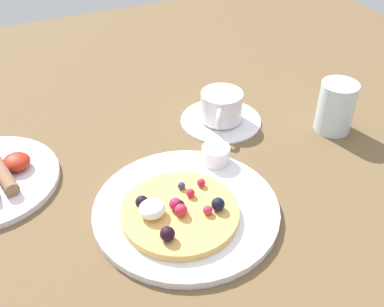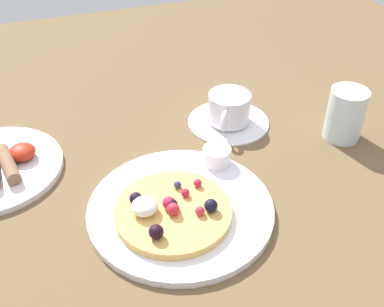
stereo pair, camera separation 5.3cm
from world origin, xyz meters
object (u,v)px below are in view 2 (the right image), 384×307
(coffee_saucer, at_px, (228,121))
(coffee_cup, at_px, (229,107))
(water_glass, at_px, (345,114))
(syrup_ramekin, at_px, (217,156))
(pancake_plate, at_px, (181,209))

(coffee_saucer, distance_m, coffee_cup, 0.03)
(water_glass, bearing_deg, syrup_ramekin, -177.50)
(syrup_ramekin, height_order, coffee_cup, coffee_cup)
(syrup_ramekin, xyz_separation_m, coffee_cup, (0.07, 0.11, 0.01))
(water_glass, bearing_deg, coffee_cup, 148.79)
(pancake_plate, height_order, syrup_ramekin, syrup_ramekin)
(pancake_plate, relative_size, syrup_ramekin, 5.95)
(coffee_saucer, bearing_deg, coffee_cup, -122.72)
(pancake_plate, xyz_separation_m, syrup_ramekin, (0.09, 0.08, 0.02))
(pancake_plate, relative_size, coffee_saucer, 1.81)
(coffee_saucer, distance_m, water_glass, 0.20)
(pancake_plate, distance_m, syrup_ramekin, 0.12)
(syrup_ramekin, bearing_deg, water_glass, 2.50)
(syrup_ramekin, xyz_separation_m, coffee_saucer, (0.07, 0.12, -0.02))
(syrup_ramekin, bearing_deg, coffee_cup, 58.86)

